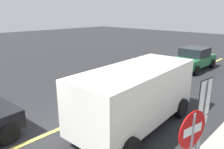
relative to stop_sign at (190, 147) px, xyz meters
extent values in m
plane|color=#262628|center=(-0.12, 4.75, -1.60)|extent=(80.00, 80.00, 0.00)
cube|color=#E0D14C|center=(2.88, 4.75, -1.59)|extent=(28.00, 0.16, 0.01)
cylinder|color=red|center=(0.00, 0.00, 0.36)|extent=(0.75, 0.16, 0.76)
cube|color=white|center=(0.00, 0.00, 0.36)|extent=(0.53, 0.13, 0.18)
cube|color=#4C4C51|center=(1.50, 0.38, -0.35)|extent=(0.06, 0.06, 2.50)
cube|color=white|center=(1.50, 0.38, 0.43)|extent=(0.50, 0.09, 0.95)
cube|color=black|center=(1.50, 0.38, 0.43)|extent=(0.54, 0.09, 0.99)
cube|color=white|center=(1.50, 0.38, -0.19)|extent=(0.45, 0.08, 0.20)
cube|color=silver|center=(2.14, 2.97, -0.31)|extent=(5.33, 2.38, 1.82)
cube|color=black|center=(4.21, 3.12, 0.09)|extent=(0.30, 1.85, 0.80)
cylinder|color=black|center=(3.83, 4.10, -1.22)|extent=(0.78, 0.32, 0.76)
cylinder|color=black|center=(3.98, 2.10, -1.22)|extent=(0.78, 0.32, 0.76)
cylinder|color=black|center=(0.30, 3.83, -1.22)|extent=(0.78, 0.32, 0.76)
cube|color=#236B3D|center=(11.55, 5.11, -0.97)|extent=(4.12, 1.86, 0.61)
cube|color=black|center=(11.76, 5.11, -0.36)|extent=(1.98, 1.64, 0.61)
cylinder|color=black|center=(10.15, 4.18, -1.28)|extent=(0.64, 0.22, 0.64)
cylinder|color=black|center=(10.15, 6.05, -1.28)|extent=(0.64, 0.22, 0.64)
cylinder|color=black|center=(12.95, 4.18, -1.28)|extent=(0.64, 0.22, 0.64)
cylinder|color=black|center=(12.96, 6.04, -1.28)|extent=(0.64, 0.22, 0.64)
cylinder|color=black|center=(-1.55, 5.14, -1.28)|extent=(0.65, 0.27, 0.64)
camera|label=1|loc=(-3.55, -1.40, 2.45)|focal=34.51mm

